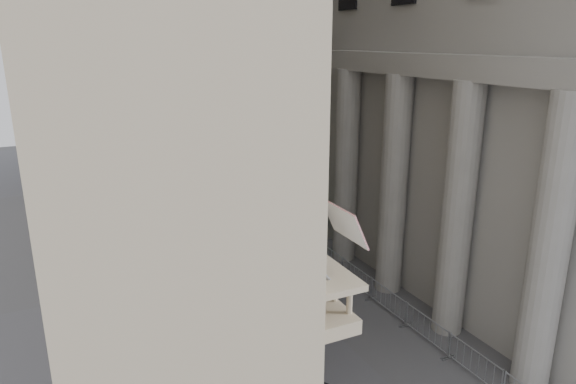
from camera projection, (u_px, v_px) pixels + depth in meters
The scene contains 26 objects.
iron_fence at pixel (189, 289), 24.37m from camera, with size 0.30×28.00×1.40m, color black, non-canonical shape.
blue_awning at pixel (280, 214), 34.79m from camera, with size 1.60×3.00×3.00m, color navy, non-canonical shape.
scooter_5 at pixel (281, 373), 18.19m from camera, with size 0.56×1.40×1.50m, color silver, non-canonical shape.
scooter_6 at pixel (266, 354), 19.30m from camera, with size 0.56×1.40×1.50m, color silver, non-canonical shape.
scooter_7 at pixel (254, 337), 20.42m from camera, with size 0.56×1.40×1.50m, color silver, non-canonical shape.
scooter_8 at pixel (242, 322), 21.53m from camera, with size 0.56×1.40×1.50m, color silver, non-canonical shape.
scooter_9 at pixel (232, 308), 22.64m from camera, with size 0.56×1.40×1.50m, color silver, non-canonical shape.
scooter_10 at pixel (222, 295), 23.75m from camera, with size 0.56×1.40×1.50m, color silver, non-canonical shape.
scooter_11 at pixel (214, 284), 24.86m from camera, with size 0.56×1.40×1.50m, color silver, non-canonical shape.
scooter_12 at pixel (206, 273), 25.97m from camera, with size 0.56×1.40×1.50m, color silver, non-canonical shape.
scooter_13 at pixel (199, 264), 27.08m from camera, with size 0.56×1.40×1.50m, color silver, non-canonical shape.
scooter_14 at pixel (192, 255), 28.19m from camera, with size 0.56×1.40×1.50m, color silver, non-canonical shape.
scooter_15 at pixel (186, 247), 29.30m from camera, with size 0.56×1.40×1.50m, color silver, non-canonical shape.
barrier_1 at pixel (473, 377), 17.99m from camera, with size 0.60×2.40×1.10m, color #9B9DA2, non-canonical shape.
barrier_2 at pixel (425, 341), 20.14m from camera, with size 0.60×2.40×1.10m, color #9B9DA2, non-canonical shape.
barrier_3 at pixel (387, 312), 22.30m from camera, with size 0.60×2.40×1.10m, color #9B9DA2, non-canonical shape.
barrier_4 at pixel (356, 288), 24.46m from camera, with size 0.60×2.40×1.10m, color #9B9DA2, non-canonical shape.
barrier_5 at pixel (329, 268), 26.62m from camera, with size 0.60×2.40×1.10m, color #9B9DA2, non-canonical shape.
barrier_6 at pixel (307, 251), 28.78m from camera, with size 0.60×2.40×1.10m, color #9B9DA2, non-canonical shape.
barrier_7 at pixel (288, 236), 30.94m from camera, with size 0.60×2.40×1.10m, color #9B9DA2, non-canonical shape.
security_tent at pixel (226, 207), 26.74m from camera, with size 4.41×4.41×3.59m.
street_lamp at pixel (209, 184), 23.73m from camera, with size 2.58×1.09×8.28m.
info_kiosk at pixel (187, 222), 30.91m from camera, with size 0.48×0.80×1.62m.
pedestrian_a at pixel (245, 225), 29.82m from camera, with size 0.73×0.48×2.02m, color #0D1137.
pedestrian_b at pixel (246, 198), 35.78m from camera, with size 0.74×0.58×1.53m, color black.
pedestrian_c at pixel (171, 192), 36.44m from camera, with size 0.96×0.62×1.96m, color black.
Camera 1 is at (-9.63, -3.90, 11.36)m, focal length 32.00 mm.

